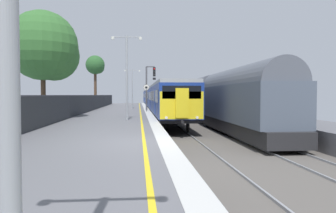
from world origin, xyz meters
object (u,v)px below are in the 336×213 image
at_px(freight_train_adjacent_track, 187,97).
at_px(background_tree_left, 96,66).
at_px(speed_limit_sign, 146,94).
at_px(background_tree_centre, 46,49).
at_px(platform_lamp_far, 132,85).
at_px(commuter_train_at_platform, 156,98).
at_px(signal_gantry, 149,83).
at_px(platform_lamp_mid, 127,70).

height_order(freight_train_adjacent_track, background_tree_left, background_tree_left).
bearing_deg(speed_limit_sign, background_tree_centre, -128.90).
bearing_deg(platform_lamp_far, freight_train_adjacent_track, 18.21).
bearing_deg(platform_lamp_far, speed_limit_sign, -79.99).
relative_size(commuter_train_at_platform, background_tree_centre, 8.08).
relative_size(freight_train_adjacent_track, background_tree_left, 7.74).
bearing_deg(speed_limit_sign, platform_lamp_far, 100.01).
bearing_deg(signal_gantry, freight_train_adjacent_track, 55.48).
height_order(signal_gantry, background_tree_left, background_tree_left).
height_order(freight_train_adjacent_track, background_tree_centre, background_tree_centre).
relative_size(signal_gantry, platform_lamp_mid, 0.86).
relative_size(commuter_train_at_platform, platform_lamp_mid, 10.86).
bearing_deg(signal_gantry, background_tree_left, 116.82).
xyz_separation_m(signal_gantry, background_tree_left, (-7.65, 15.14, 3.08)).
xyz_separation_m(signal_gantry, background_tree_centre, (-7.55, -12.07, 1.87)).
distance_m(platform_lamp_mid, background_tree_left, 29.73).
distance_m(commuter_train_at_platform, signal_gantry, 14.27).
height_order(speed_limit_sign, platform_lamp_far, platform_lamp_far).
relative_size(signal_gantry, platform_lamp_far, 0.98).
xyz_separation_m(platform_lamp_far, background_tree_centre, (-5.64, -17.59, 1.94)).
distance_m(background_tree_left, background_tree_centre, 27.23).
xyz_separation_m(freight_train_adjacent_track, background_tree_left, (-13.12, 7.18, 4.69)).
xyz_separation_m(commuter_train_at_platform, speed_limit_sign, (-1.85, -17.26, 0.45)).
relative_size(speed_limit_sign, platform_lamp_mid, 0.49).
distance_m(commuter_train_at_platform, platform_lamp_mid, 28.26).
height_order(speed_limit_sign, background_tree_left, background_tree_left).
bearing_deg(speed_limit_sign, signal_gantry, 83.18).
bearing_deg(signal_gantry, commuter_train_at_platform, 84.06).
distance_m(freight_train_adjacent_track, platform_lamp_far, 7.92).
relative_size(speed_limit_sign, background_tree_centre, 0.36).
bearing_deg(freight_train_adjacent_track, background_tree_centre, -123.05).
relative_size(speed_limit_sign, platform_lamp_far, 0.55).
bearing_deg(platform_lamp_far, platform_lamp_mid, -90.00).
height_order(background_tree_left, background_tree_centre, background_tree_left).
bearing_deg(background_tree_centre, platform_lamp_far, 72.23).
bearing_deg(background_tree_centre, speed_limit_sign, 51.10).
xyz_separation_m(freight_train_adjacent_track, platform_lamp_far, (-7.39, -2.43, 1.53)).
relative_size(freight_train_adjacent_track, speed_limit_sign, 22.14).
distance_m(signal_gantry, platform_lamp_mid, 14.03).
height_order(signal_gantry, background_tree_centre, background_tree_centre).
xyz_separation_m(speed_limit_sign, platform_lamp_mid, (-1.54, -10.72, 1.56)).
xyz_separation_m(signal_gantry, platform_lamp_far, (-1.92, 5.52, -0.07)).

